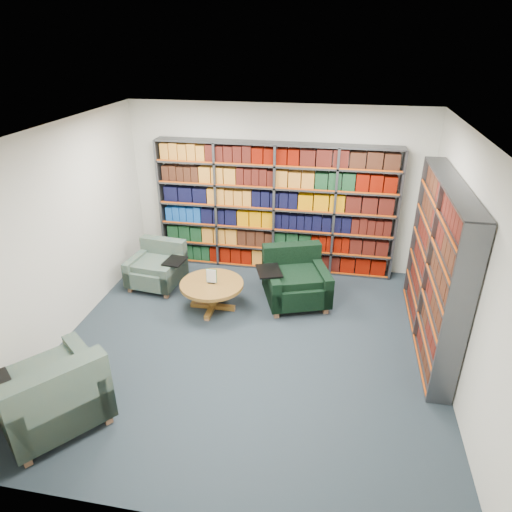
% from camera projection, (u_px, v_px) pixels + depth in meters
% --- Properties ---
extents(room_shell, '(5.02, 5.02, 2.82)m').
position_uv_depth(room_shell, '(247.00, 252.00, 5.52)').
color(room_shell, '#1C282F').
rests_on(room_shell, ground).
extents(bookshelf_back, '(4.00, 0.28, 2.20)m').
position_uv_depth(bookshelf_back, '(275.00, 209.00, 7.72)').
color(bookshelf_back, '#47494F').
rests_on(bookshelf_back, ground).
extents(bookshelf_right, '(0.28, 2.50, 2.20)m').
position_uv_depth(bookshelf_right, '(437.00, 267.00, 5.80)').
color(bookshelf_right, '#47494F').
rests_on(bookshelf_right, ground).
extents(chair_teal_left, '(0.97, 0.87, 0.71)m').
position_uv_depth(chair_teal_left, '(159.00, 268.00, 7.54)').
color(chair_teal_left, '#03283D').
rests_on(chair_teal_left, ground).
extents(chair_green_right, '(1.21, 1.16, 0.83)m').
position_uv_depth(chair_green_right, '(295.00, 280.00, 7.06)').
color(chair_green_right, black).
rests_on(chair_green_right, ground).
extents(chair_teal_front, '(1.42, 1.42, 0.92)m').
position_uv_depth(chair_teal_front, '(53.00, 398.00, 4.74)').
color(chair_teal_front, '#03283D').
rests_on(chair_teal_front, ground).
extents(coffee_table, '(0.94, 0.94, 0.66)m').
position_uv_depth(coffee_table, '(212.00, 288.00, 6.80)').
color(coffee_table, brown).
rests_on(coffee_table, ground).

